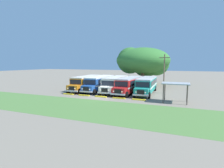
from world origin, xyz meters
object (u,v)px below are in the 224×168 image
(parked_bus_slot_0, at_px, (86,82))
(broad_shade_tree, at_px, (144,61))
(utility_pole, at_px, (164,73))
(waiting_shelter, at_px, (176,85))
(parked_bus_slot_3, at_px, (130,84))
(parked_bus_slot_2, at_px, (115,83))
(parked_bus_slot_4, at_px, (147,85))
(parked_bus_slot_1, at_px, (100,83))

(parked_bus_slot_0, height_order, broad_shade_tree, broad_shade_tree)
(utility_pole, bearing_deg, waiting_shelter, -72.38)
(parked_bus_slot_0, relative_size, parked_bus_slot_3, 1.00)
(parked_bus_slot_2, relative_size, utility_pole, 1.56)
(parked_bus_slot_2, xyz_separation_m, utility_pole, (8.85, 1.35, 2.17))
(parked_bus_slot_2, height_order, waiting_shelter, parked_bus_slot_2)
(parked_bus_slot_4, distance_m, broad_shade_tree, 14.83)
(parked_bus_slot_0, relative_size, parked_bus_slot_1, 1.00)
(parked_bus_slot_4, bearing_deg, broad_shade_tree, -167.52)
(parked_bus_slot_1, distance_m, parked_bus_slot_2, 3.36)
(parked_bus_slot_3, height_order, parked_bus_slot_4, same)
(parked_bus_slot_3, bearing_deg, utility_pole, 108.42)
(parked_bus_slot_2, distance_m, parked_bus_slot_3, 2.98)
(parked_bus_slot_4, bearing_deg, waiting_shelter, 38.06)
(parked_bus_slot_0, height_order, parked_bus_slot_4, same)
(parked_bus_slot_2, xyz_separation_m, parked_bus_slot_3, (2.96, -0.38, 0.00))
(parked_bus_slot_2, height_order, broad_shade_tree, broad_shade_tree)
(parked_bus_slot_4, xyz_separation_m, waiting_shelter, (5.16, -6.13, 0.87))
(parked_bus_slot_2, xyz_separation_m, parked_bus_slot_4, (5.98, 0.25, 0.00))
(parked_bus_slot_3, distance_m, parked_bus_slot_4, 3.09)
(parked_bus_slot_1, height_order, parked_bus_slot_4, same)
(parked_bus_slot_1, height_order, parked_bus_slot_3, same)
(parked_bus_slot_2, bearing_deg, utility_pole, 95.49)
(parked_bus_slot_1, bearing_deg, parked_bus_slot_4, 89.35)
(waiting_shelter, bearing_deg, parked_bus_slot_0, 162.23)
(broad_shade_tree, relative_size, utility_pole, 2.12)
(parked_bus_slot_0, xyz_separation_m, utility_pole, (15.08, 1.66, 2.17))
(broad_shade_tree, relative_size, waiting_shelter, 4.13)
(parked_bus_slot_3, bearing_deg, parked_bus_slot_2, -95.20)
(parked_bus_slot_0, bearing_deg, parked_bus_slot_1, 92.76)
(parked_bus_slot_1, height_order, broad_shade_tree, broad_shade_tree)
(parked_bus_slot_2, height_order, parked_bus_slot_3, same)
(parked_bus_slot_0, height_order, parked_bus_slot_3, same)
(parked_bus_slot_2, height_order, parked_bus_slot_4, same)
(parked_bus_slot_3, bearing_deg, parked_bus_slot_4, 103.72)
(parked_bus_slot_3, bearing_deg, parked_bus_slot_1, -91.56)
(parked_bus_slot_1, relative_size, broad_shade_tree, 0.73)
(parked_bus_slot_4, relative_size, utility_pole, 1.55)
(parked_bus_slot_4, relative_size, broad_shade_tree, 0.73)
(parked_bus_slot_4, bearing_deg, utility_pole, 109.03)
(parked_bus_slot_1, relative_size, parked_bus_slot_2, 1.00)
(parked_bus_slot_3, relative_size, waiting_shelter, 3.02)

